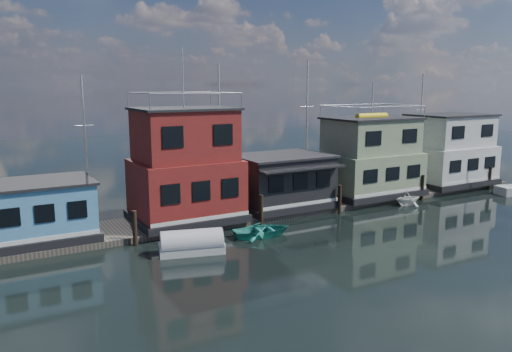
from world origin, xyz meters
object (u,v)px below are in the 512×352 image
tarp_runabout (192,244)px  dinghy_white (408,198)px  houseboat_blue (40,211)px  houseboat_white (449,151)px  dinghy_teal (262,230)px  houseboat_green (370,158)px  houseboat_dark (282,181)px  houseboat_red (185,168)px

tarp_runabout → dinghy_white: bearing=21.6°
houseboat_blue → houseboat_white: size_ratio=0.76×
dinghy_teal → tarp_runabout: (-5.32, -0.89, 0.17)m
houseboat_blue → dinghy_white: 27.78m
houseboat_green → houseboat_white: (10.00, -0.00, -0.01)m
houseboat_white → tarp_runabout: (-29.03, -5.92, -2.96)m
houseboat_white → houseboat_dark: bearing=-179.9°
houseboat_blue → houseboat_red: size_ratio=0.54×
houseboat_blue → houseboat_red: (9.50, 0.00, 1.90)m
houseboat_red → tarp_runabout: (-2.03, -5.92, -3.53)m
houseboat_red → dinghy_white: bearing=-11.3°
houseboat_blue → houseboat_dark: (17.50, -0.02, 0.21)m
houseboat_dark → dinghy_teal: houseboat_dark is taller
tarp_runabout → dinghy_teal: bearing=24.4°
tarp_runabout → houseboat_red: bearing=86.1°
houseboat_dark → tarp_runabout: size_ratio=1.83×
houseboat_red → houseboat_green: size_ratio=1.41×
houseboat_blue → houseboat_white: 36.52m
dinghy_white → tarp_runabout: 20.16m
houseboat_blue → houseboat_white: houseboat_white is taller
houseboat_blue → houseboat_dark: bearing=-0.1°
houseboat_blue → houseboat_dark: size_ratio=0.86×
houseboat_blue → dinghy_white: bearing=-7.4°
houseboat_green → dinghy_white: 4.73m
houseboat_green → houseboat_red: bearing=-180.0°
houseboat_white → dinghy_teal: 24.43m
houseboat_white → dinghy_teal: (-23.70, -5.03, -3.14)m
houseboat_red → dinghy_teal: (3.30, -5.03, -3.71)m
dinghy_teal → tarp_runabout: 5.40m
houseboat_green → houseboat_white: size_ratio=1.00×
tarp_runabout → houseboat_white: bearing=26.5°
houseboat_green → houseboat_white: houseboat_green is taller
dinghy_white → tarp_runabout: (-20.02, -2.33, -0.06)m
houseboat_red → tarp_runabout: houseboat_red is taller
dinghy_teal → tarp_runabout: bearing=107.7°
houseboat_white → tarp_runabout: houseboat_white is taller
houseboat_dark → houseboat_green: bearing=0.1°
houseboat_dark → houseboat_white: 19.03m
dinghy_teal → dinghy_white: bearing=-76.2°
dinghy_white → dinghy_teal: 14.77m
houseboat_blue → dinghy_white: (27.50, -3.59, -1.58)m
houseboat_red → dinghy_white: (18.00, -3.59, -3.47)m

